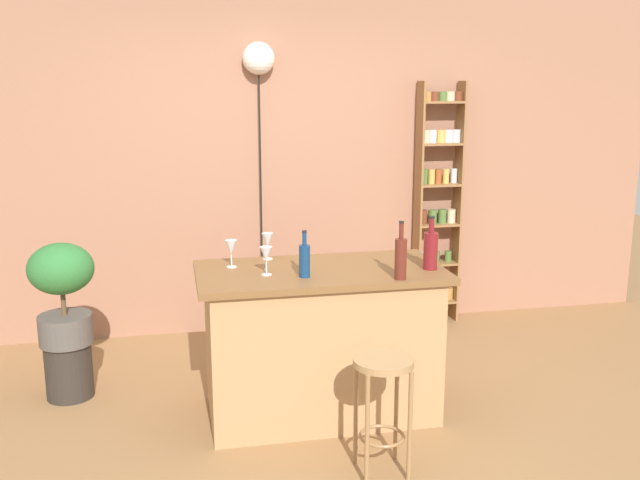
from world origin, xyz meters
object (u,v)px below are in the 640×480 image
plant_stool (69,370)px  potted_plant (62,287)px  spice_shelf (438,198)px  pendant_globe_light (259,61)px  wine_glass_right (231,248)px  bottle_spirits_clear (400,257)px  wine_glass_left (268,241)px  bottle_sauce_amber (431,249)px  bottle_olive_oil (305,260)px  bar_stool (383,389)px  wine_glass_center (266,255)px

plant_stool → potted_plant: bearing=153.4°
spice_shelf → pendant_globe_light: size_ratio=0.87×
wine_glass_right → bottle_spirits_clear: bearing=-26.4°
plant_stool → wine_glass_right: 1.38m
spice_shelf → potted_plant: size_ratio=3.05×
wine_glass_left → wine_glass_right: size_ratio=1.00×
potted_plant → bottle_sauce_amber: bottle_sauce_amber is taller
wine_glass_left → spice_shelf: bearing=37.4°
bottle_olive_oil → bottle_sauce_amber: (0.75, 0.02, 0.02)m
spice_shelf → pendant_globe_light: bearing=178.2°
spice_shelf → potted_plant: (-2.82, -0.95, -0.31)m
plant_stool → bottle_sauce_amber: size_ratio=1.15×
plant_stool → potted_plant: (-0.00, 0.00, 0.55)m
potted_plant → wine_glass_right: bearing=-21.2°
bar_stool → bottle_olive_oil: 0.85m
bar_stool → pendant_globe_light: pendant_globe_light is taller
bar_stool → pendant_globe_light: (-0.32, 2.27, 1.66)m
bottle_spirits_clear → wine_glass_left: bearing=138.0°
bar_stool → wine_glass_right: bearing=127.4°
bottle_spirits_clear → wine_glass_center: bearing=162.0°
wine_glass_left → bar_stool: bearing=-66.9°
pendant_globe_light → spice_shelf: bearing=-1.8°
plant_stool → bottle_spirits_clear: bearing=-23.7°
spice_shelf → wine_glass_left: bearing=-142.6°
bottle_spirits_clear → bottle_olive_oil: bearing=164.0°
potted_plant → bottle_olive_oil: 1.59m
bar_stool → wine_glass_center: size_ratio=3.81×
plant_stool → wine_glass_right: (1.02, -0.40, 0.84)m
wine_glass_right → pendant_globe_light: pendant_globe_light is taller
wine_glass_left → wine_glass_center: (-0.06, -0.36, 0.00)m
bottle_sauce_amber → wine_glass_left: 1.00m
bottle_spirits_clear → pendant_globe_light: pendant_globe_light is taller
bottle_olive_oil → wine_glass_center: (-0.20, 0.09, 0.02)m
wine_glass_left → bottle_olive_oil: bearing=-71.7°
bar_stool → potted_plant: size_ratio=0.96×
bottle_olive_oil → pendant_globe_light: size_ratio=0.12×
bottle_sauce_amber → bottle_olive_oil: bearing=-178.7°
wine_glass_center → wine_glass_right: size_ratio=1.00×
wine_glass_left → bottle_sauce_amber: bearing=-25.5°
plant_stool → wine_glass_center: bearing=-26.9°
bottle_olive_oil → wine_glass_center: bearing=157.4°
spice_shelf → bottle_olive_oil: 2.17m
plant_stool → bar_stool: bearing=-37.0°
spice_shelf → bar_stool: bearing=-116.9°
bottle_olive_oil → pendant_globe_light: bearing=91.0°
plant_stool → wine_glass_center: size_ratio=2.21×
bar_stool → bottle_sauce_amber: 0.95m
bar_stool → spice_shelf: bearing=63.1°
plant_stool → bottle_sauce_amber: 2.41m
spice_shelf → wine_glass_right: (-1.80, -1.35, -0.02)m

